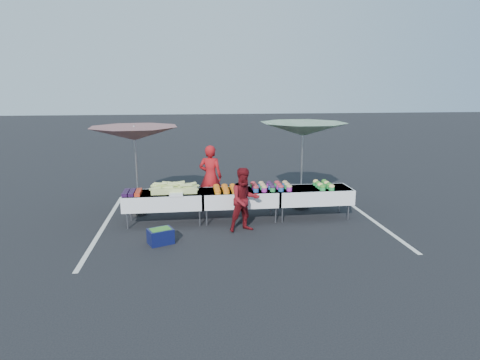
{
  "coord_description": "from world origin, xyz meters",
  "views": [
    {
      "loc": [
        -1.15,
        -9.21,
        3.15
      ],
      "look_at": [
        0.0,
        0.0,
        1.0
      ],
      "focal_mm": 30.0,
      "sensor_mm": 36.0,
      "label": 1
    }
  ],
  "objects": [
    {
      "name": "storage_bin",
      "position": [
        -1.81,
        -1.29,
        0.16
      ],
      "size": [
        0.59,
        0.52,
        0.32
      ],
      "rotation": [
        0.0,
        0.0,
        0.4
      ],
      "color": "#0C113C",
      "rests_on": "ground"
    },
    {
      "name": "ground",
      "position": [
        0.0,
        0.0,
        0.0
      ],
      "size": [
        80.0,
        80.0,
        0.0
      ],
      "primitive_type": "plane",
      "color": "black"
    },
    {
      "name": "table_right",
      "position": [
        1.8,
        0.0,
        0.58
      ],
      "size": [
        1.86,
        0.81,
        0.75
      ],
      "color": "white",
      "rests_on": "ground"
    },
    {
      "name": "stripe_right",
      "position": [
        3.2,
        0.0,
        0.0
      ],
      "size": [
        0.1,
        5.0,
        0.0
      ],
      "primitive_type": "cube",
      "color": "silver",
      "rests_on": "ground"
    },
    {
      "name": "umbrella_left",
      "position": [
        -2.5,
        0.8,
        2.04
      ],
      "size": [
        2.73,
        2.73,
        2.25
      ],
      "rotation": [
        0.0,
        0.0,
        -0.29
      ],
      "color": "black",
      "rests_on": "ground"
    },
    {
      "name": "stripe_left",
      "position": [
        -3.2,
        0.0,
        0.0
      ],
      "size": [
        0.1,
        5.0,
        0.0
      ],
      "primitive_type": "cube",
      "color": "silver",
      "rests_on": "ground"
    },
    {
      "name": "bean_baskets",
      "position": [
        2.06,
        -0.01,
        0.82
      ],
      "size": [
        0.36,
        0.68,
        0.15
      ],
      "color": "green",
      "rests_on": "table_right"
    },
    {
      "name": "customer",
      "position": [
        0.01,
        -0.75,
        0.72
      ],
      "size": [
        0.81,
        0.7,
        1.44
      ],
      "primitive_type": "imported",
      "rotation": [
        0.0,
        0.0,
        0.25
      ],
      "color": "maroon",
      "rests_on": "ground"
    },
    {
      "name": "berry_punnets",
      "position": [
        -2.51,
        -0.06,
        0.79
      ],
      "size": [
        0.4,
        0.54,
        0.08
      ],
      "color": "black",
      "rests_on": "table_left"
    },
    {
      "name": "vendor",
      "position": [
        -0.64,
        1.19,
        0.84
      ],
      "size": [
        0.71,
        0.58,
        1.68
      ],
      "primitive_type": "imported",
      "rotation": [
        0.0,
        0.0,
        2.82
      ],
      "color": "#A61318",
      "rests_on": "ground"
    },
    {
      "name": "plastic_bags",
      "position": [
        -1.5,
        -0.3,
        0.78
      ],
      "size": [
        0.3,
        0.25,
        0.05
      ],
      "primitive_type": "cube",
      "color": "white",
      "rests_on": "table_left"
    },
    {
      "name": "potato_cups",
      "position": [
        0.75,
        0.0,
        0.83
      ],
      "size": [
        0.94,
        0.58,
        0.16
      ],
      "color": "#2356A5",
      "rests_on": "table_right"
    },
    {
      "name": "umbrella_right",
      "position": [
        1.73,
        0.8,
        2.09
      ],
      "size": [
        2.94,
        2.94,
        2.3
      ],
      "rotation": [
        0.0,
        0.0,
        0.39
      ],
      "color": "black",
      "rests_on": "ground"
    },
    {
      "name": "carrot_bowls",
      "position": [
        -0.25,
        -0.01,
        0.8
      ],
      "size": [
        0.75,
        0.69,
        0.11
      ],
      "color": "orange",
      "rests_on": "table_center"
    },
    {
      "name": "corn_pile",
      "position": [
        -1.54,
        0.04,
        0.84
      ],
      "size": [
        1.16,
        0.57,
        0.26
      ],
      "color": "#B9E274",
      "rests_on": "table_left"
    },
    {
      "name": "table_left",
      "position": [
        -1.8,
        0.0,
        0.58
      ],
      "size": [
        1.86,
        0.81,
        0.75
      ],
      "color": "white",
      "rests_on": "ground"
    },
    {
      "name": "table_center",
      "position": [
        0.0,
        0.0,
        0.58
      ],
      "size": [
        1.86,
        0.81,
        0.75
      ],
      "color": "white",
      "rests_on": "ground"
    }
  ]
}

